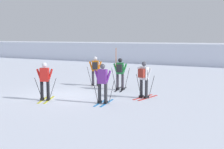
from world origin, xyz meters
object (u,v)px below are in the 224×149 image
object	(u,v)px
skier_green	(120,72)
skier_purple	(103,82)
skier_orange	(95,70)
skier_red	(45,80)
trail_marker_pole	(116,59)
skier_white	(144,78)

from	to	relation	value
skier_green	skier_purple	world-z (taller)	same
skier_orange	skier_red	world-z (taller)	same
skier_purple	trail_marker_pole	size ratio (longest dim) A/B	0.90
skier_orange	skier_purple	size ratio (longest dim) A/B	1.00
skier_red	skier_purple	world-z (taller)	same
trail_marker_pole	skier_purple	bearing A→B (deg)	-63.97
skier_green	skier_red	distance (m)	4.35
skier_red	skier_purple	size ratio (longest dim) A/B	1.00
skier_red	skier_orange	bearing A→B (deg)	93.10
skier_green	skier_purple	bearing A→B (deg)	-74.56
skier_purple	skier_white	bearing A→B (deg)	60.98
skier_red	skier_purple	xyz separation A→B (m)	(2.56, 0.72, 0.00)
skier_purple	trail_marker_pole	world-z (taller)	trail_marker_pole
skier_orange	trail_marker_pole	world-z (taller)	trail_marker_pole
skier_green	skier_purple	xyz separation A→B (m)	(0.91, -3.30, -0.04)
skier_orange	skier_white	size ratio (longest dim) A/B	1.00
skier_white	skier_red	distance (m)	4.47
skier_orange	skier_purple	bearing A→B (deg)	-53.85
skier_green	skier_white	size ratio (longest dim) A/B	1.00
skier_green	trail_marker_pole	world-z (taller)	trail_marker_pole
skier_orange	skier_green	size ratio (longest dim) A/B	1.00
skier_orange	skier_purple	xyz separation A→B (m)	(2.81, -3.85, -0.04)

